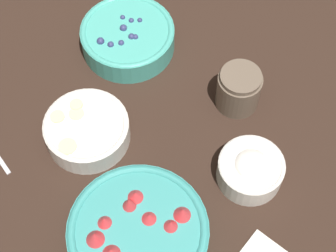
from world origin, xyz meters
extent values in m
plane|color=black|center=(0.00, 0.00, 0.00)|extent=(4.00, 4.00, 0.00)
cylinder|color=teal|center=(-0.09, 0.17, 0.03)|extent=(0.23, 0.23, 0.06)
torus|color=teal|center=(-0.09, 0.17, 0.06)|extent=(0.23, 0.23, 0.02)
cylinder|color=red|center=(-0.09, 0.17, 0.05)|extent=(0.18, 0.18, 0.02)
cone|color=red|center=(-0.10, 0.15, 0.07)|extent=(0.04, 0.04, 0.02)
cone|color=red|center=(-0.13, 0.13, 0.07)|extent=(0.03, 0.03, 0.02)
cone|color=red|center=(-0.05, 0.22, 0.07)|extent=(0.04, 0.04, 0.03)
cone|color=red|center=(-0.06, 0.15, 0.07)|extent=(0.04, 0.04, 0.03)
cone|color=red|center=(-0.09, 0.23, 0.07)|extent=(0.05, 0.05, 0.03)
cone|color=red|center=(-0.13, 0.11, 0.07)|extent=(0.05, 0.05, 0.03)
cone|color=red|center=(-0.06, 0.13, 0.07)|extent=(0.04, 0.04, 0.02)
cone|color=red|center=(-0.05, 0.19, 0.07)|extent=(0.04, 0.04, 0.02)
cylinder|color=#47AD9E|center=(0.19, -0.14, 0.03)|extent=(0.19, 0.19, 0.05)
torus|color=#47AD9E|center=(0.19, -0.14, 0.05)|extent=(0.19, 0.19, 0.01)
cylinder|color=navy|center=(0.19, -0.14, 0.04)|extent=(0.15, 0.15, 0.02)
sphere|color=navy|center=(0.18, -0.13, 0.05)|extent=(0.01, 0.01, 0.01)
sphere|color=navy|center=(0.20, -0.16, 0.05)|extent=(0.01, 0.01, 0.01)
sphere|color=navy|center=(0.20, -0.13, 0.05)|extent=(0.01, 0.01, 0.01)
sphere|color=navy|center=(0.18, -0.10, 0.05)|extent=(0.01, 0.01, 0.01)
sphere|color=navy|center=(0.22, -0.16, 0.05)|extent=(0.01, 0.01, 0.01)
sphere|color=navy|center=(0.20, -0.09, 0.05)|extent=(0.01, 0.01, 0.01)
sphere|color=navy|center=(0.19, -0.17, 0.05)|extent=(0.01, 0.01, 0.01)
sphere|color=navy|center=(0.22, -0.08, 0.05)|extent=(0.02, 0.02, 0.02)
sphere|color=navy|center=(0.17, -0.13, 0.05)|extent=(0.01, 0.01, 0.01)
cylinder|color=silver|center=(0.11, 0.07, 0.02)|extent=(0.16, 0.16, 0.05)
torus|color=silver|center=(0.11, 0.07, 0.04)|extent=(0.16, 0.16, 0.01)
cylinder|color=beige|center=(0.11, 0.07, 0.04)|extent=(0.13, 0.13, 0.01)
cylinder|color=beige|center=(0.15, 0.05, 0.05)|extent=(0.02, 0.02, 0.01)
cylinder|color=beige|center=(0.16, 0.09, 0.05)|extent=(0.03, 0.03, 0.01)
cylinder|color=beige|center=(0.14, 0.07, 0.05)|extent=(0.02, 0.02, 0.00)
cylinder|color=beige|center=(0.14, 0.07, 0.05)|extent=(0.03, 0.03, 0.00)
cylinder|color=beige|center=(0.11, 0.13, 0.05)|extent=(0.03, 0.03, 0.01)
cylinder|color=silver|center=(-0.17, -0.05, 0.02)|extent=(0.12, 0.12, 0.05)
torus|color=silver|center=(-0.17, -0.05, 0.05)|extent=(0.12, 0.12, 0.01)
cylinder|color=white|center=(-0.17, -0.05, 0.04)|extent=(0.09, 0.09, 0.01)
ellipsoid|color=white|center=(-0.17, -0.05, 0.05)|extent=(0.06, 0.06, 0.03)
cylinder|color=brown|center=(-0.06, -0.17, 0.04)|extent=(0.08, 0.08, 0.08)
cylinder|color=#3D2316|center=(-0.06, -0.17, 0.03)|extent=(0.07, 0.07, 0.06)
cylinder|color=brown|center=(-0.06, -0.17, 0.08)|extent=(0.08, 0.08, 0.01)
camera|label=1|loc=(-0.32, 0.38, 0.92)|focal=60.00mm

